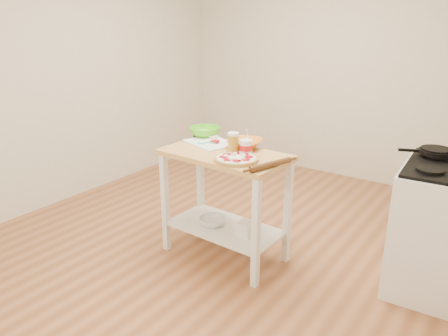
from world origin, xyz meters
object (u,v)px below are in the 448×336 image
pizza (236,158)px  knife (205,136)px  yogurt_tub (246,147)px  gas_stove (446,229)px  shelf_glass_bowl (213,221)px  cutting_board (211,142)px  spatula (206,143)px  rolling_pin (271,165)px  green_bowl (205,132)px  skillet (435,152)px  orange_bowl (245,143)px  prep_island (225,184)px  shelf_bin (246,229)px  beer_pint (233,143)px

pizza → knife: pizza is taller
yogurt_tub → gas_stove: bearing=18.9°
knife → shelf_glass_bowl: size_ratio=1.11×
cutting_board → gas_stove: bearing=29.0°
spatula → rolling_pin: bearing=-41.7°
green_bowl → rolling_pin: green_bowl is taller
knife → skillet: bearing=-13.2°
yogurt_tub → shelf_glass_bowl: yogurt_tub is taller
skillet → orange_bowl: size_ratio=1.31×
yogurt_tub → cutting_board: bearing=166.3°
pizza → prep_island: bearing=148.0°
knife → shelf_glass_bowl: bearing=-71.9°
cutting_board → yogurt_tub: 0.43m
orange_bowl → shelf_glass_bowl: (-0.15, -0.24, -0.64)m
knife → prep_island: bearing=-60.0°
rolling_pin → shelf_bin: bearing=163.0°
green_bowl → rolling_pin: (0.89, -0.40, -0.02)m
cutting_board → rolling_pin: 0.76m
rolling_pin → shelf_bin: size_ratio=3.12×
rolling_pin → shelf_bin: (-0.24, 0.07, -0.60)m
yogurt_tub → prep_island: bearing=-163.4°
green_bowl → yogurt_tub: yogurt_tub is taller
cutting_board → shelf_glass_bowl: bearing=-33.4°
orange_bowl → green_bowl: green_bowl is taller
pizza → yogurt_tub: 0.17m
spatula → yogurt_tub: (0.41, -0.04, 0.04)m
gas_stove → cutting_board: bearing=-172.1°
skillet → rolling_pin: skillet is taller
spatula → green_bowl: bearing=102.7°
cutting_board → spatula: (0.00, -0.06, 0.01)m
green_bowl → shelf_bin: size_ratio=2.27×
skillet → pizza: 1.44m
skillet → green_bowl: 1.84m
skillet → knife: (-1.76, -0.45, -0.06)m
pizza → rolling_pin: (0.28, 0.01, 0.00)m
beer_pint → orange_bowl: bearing=96.9°
gas_stove → orange_bowl: size_ratio=4.03×
yogurt_tub → rolling_pin: yogurt_tub is taller
spatula → beer_pint: (0.32, -0.08, 0.07)m
beer_pint → yogurt_tub: size_ratio=0.81×
gas_stove → yogurt_tub: size_ratio=5.33×
pizza → shelf_bin: (0.04, 0.08, -0.60)m
gas_stove → yogurt_tub: 1.54m
skillet → rolling_pin: bearing=-161.1°
gas_stove → orange_bowl: (-1.50, -0.32, 0.46)m
prep_island → green_bowl: 0.59m
cutting_board → shelf_bin: bearing=-3.8°
gas_stove → green_bowl: size_ratio=4.15×
knife → shelf_bin: knife is taller
beer_pint → yogurt_tub: yogurt_tub is taller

